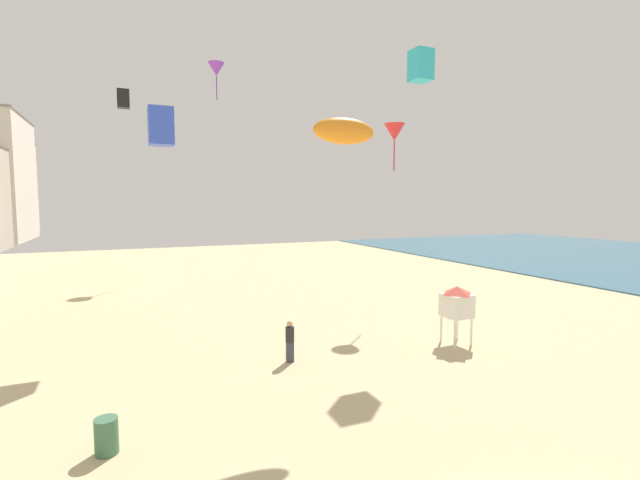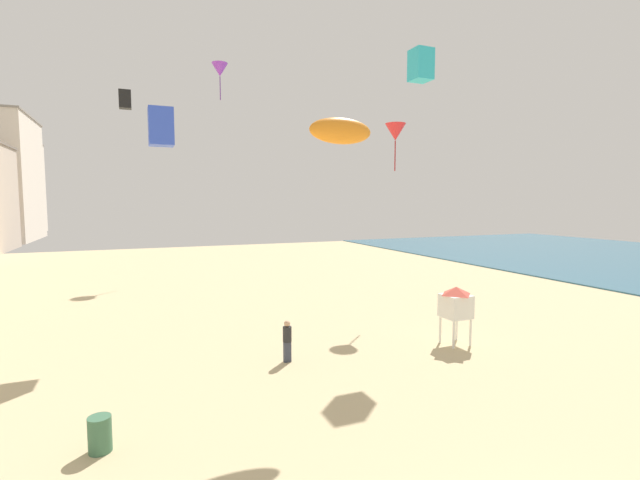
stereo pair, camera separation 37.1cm
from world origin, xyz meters
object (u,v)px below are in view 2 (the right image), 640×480
at_px(lifeguard_stand, 456,303).
at_px(beach_trash_bin, 100,434).
at_px(kite_purple_delta, 220,70).
at_px(kite_red_delta, 395,132).
at_px(kite_orange_parafoil, 341,131).
at_px(kite_black_box, 125,99).
at_px(kite_cyan_box, 421,65).
at_px(kite_flyer, 287,339).
at_px(kite_blue_box, 161,127).

xyz_separation_m(lifeguard_stand, beach_trash_bin, (-13.74, -3.33, -1.39)).
xyz_separation_m(kite_purple_delta, kite_red_delta, (6.39, -20.10, -8.15)).
bearing_deg(kite_orange_parafoil, lifeguard_stand, 9.34).
xyz_separation_m(lifeguard_stand, kite_red_delta, (1.38, 7.26, 8.40)).
bearing_deg(lifeguard_stand, kite_black_box, 135.87).
bearing_deg(kite_cyan_box, kite_purple_delta, 103.19).
height_order(kite_flyer, kite_orange_parafoil, kite_orange_parafoil).
bearing_deg(kite_blue_box, kite_orange_parafoil, -55.66).
xyz_separation_m(kite_purple_delta, kite_black_box, (-8.01, -15.69, -6.62)).
distance_m(kite_red_delta, kite_blue_box, 12.88).
bearing_deg(lifeguard_stand, kite_red_delta, 76.96).
bearing_deg(lifeguard_stand, kite_cyan_box, 79.38).
relative_size(kite_blue_box, kite_cyan_box, 1.14).
xyz_separation_m(kite_flyer, kite_purple_delta, (2.44, 26.56, 17.47)).
bearing_deg(beach_trash_bin, kite_red_delta, 35.01).
relative_size(kite_flyer, kite_red_delta, 0.60).
distance_m(kite_purple_delta, kite_orange_parafoil, 29.99).
height_order(kite_purple_delta, kite_blue_box, kite_purple_delta).
bearing_deg(kite_purple_delta, kite_blue_box, -107.64).
bearing_deg(kite_cyan_box, kite_red_delta, 76.77).
xyz_separation_m(kite_purple_delta, kite_orange_parafoil, (-1.03, -28.36, -9.71)).
relative_size(kite_flyer, lifeguard_stand, 0.64).
xyz_separation_m(beach_trash_bin, kite_purple_delta, (8.73, 30.70, 17.94)).
xyz_separation_m(kite_red_delta, kite_blue_box, (-12.87, -0.27, -0.56)).
xyz_separation_m(beach_trash_bin, kite_blue_box, (2.25, 10.32, 9.23)).
distance_m(kite_flyer, kite_cyan_box, 14.72).
relative_size(kite_purple_delta, kite_orange_parafoil, 1.43).
distance_m(kite_flyer, kite_purple_delta, 31.88).
height_order(kite_flyer, beach_trash_bin, kite_flyer).
bearing_deg(kite_purple_delta, lifeguard_stand, -79.62).
bearing_deg(kite_orange_parafoil, kite_purple_delta, 87.93).
bearing_deg(kite_purple_delta, kite_cyan_box, -76.81).
xyz_separation_m(lifeguard_stand, kite_orange_parafoil, (-6.04, -0.99, 6.84)).
distance_m(kite_cyan_box, kite_black_box, 15.79).
relative_size(kite_flyer, kite_cyan_box, 1.08).
bearing_deg(kite_blue_box, lifeguard_stand, -31.31).
bearing_deg(kite_flyer, kite_purple_delta, -125.56).
relative_size(lifeguard_stand, kite_purple_delta, 0.76).
bearing_deg(kite_flyer, lifeguard_stand, 143.52).
bearing_deg(kite_red_delta, kite_flyer, -143.82).
bearing_deg(lifeguard_stand, kite_orange_parafoil, -172.92).
bearing_deg(kite_orange_parafoil, beach_trash_bin, -163.10).
distance_m(kite_purple_delta, kite_blue_box, 23.08).
bearing_deg(kite_black_box, kite_red_delta, -17.04).
xyz_separation_m(kite_flyer, beach_trash_bin, (-6.29, -4.14, -0.47)).
xyz_separation_m(kite_blue_box, kite_black_box, (-1.54, 4.69, 2.08)).
relative_size(kite_orange_parafoil, kite_blue_box, 1.36).
distance_m(kite_blue_box, kite_cyan_box, 12.90).
relative_size(kite_orange_parafoil, kite_black_box, 2.40).
bearing_deg(kite_purple_delta, beach_trash_bin, -105.87).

